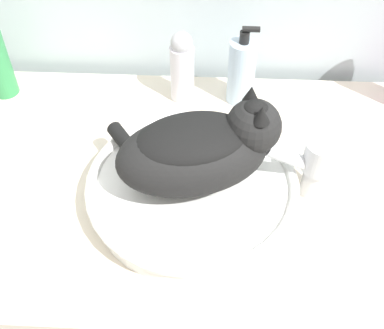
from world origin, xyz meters
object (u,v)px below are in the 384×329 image
cat (199,148)px  faucet (314,165)px  deodorant_stick (182,67)px  soap_pump_bottle (242,71)px

cat → faucet: cat is taller
deodorant_stick → soap_pump_bottle: 0.13m
cat → faucet: (0.20, 0.02, -0.05)m
cat → soap_pump_bottle: (0.08, 0.29, -0.05)m
deodorant_stick → faucet: bearing=-47.1°
faucet → deodorant_stick: bearing=-54.5°
cat → faucet: size_ratio=2.35×
faucet → cat: bearing=-0.9°
cat → deodorant_stick: bearing=83.0°
cat → deodorant_stick: (-0.05, 0.29, -0.05)m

